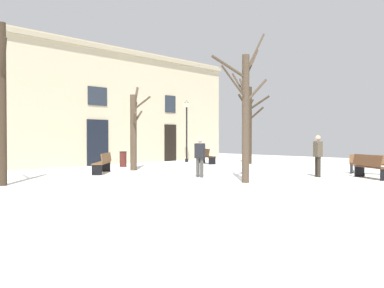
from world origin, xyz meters
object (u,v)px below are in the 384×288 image
at_px(tree_left_of_center, 134,129).
at_px(bench_facing_shops, 103,163).
at_px(tree_right_of_center, 1,99).
at_px(bench_near_lamp, 371,167).
at_px(person_near_bench, 200,155).
at_px(litter_bin, 123,159).
at_px(bench_far_corner, 206,156).
at_px(bench_by_litter_bin, 368,164).
at_px(streetlamp, 187,125).
at_px(person_strolling, 318,154).
at_px(tree_near_facade, 245,109).
at_px(tree_center, 249,123).

height_order(tree_left_of_center, bench_facing_shops, tree_left_of_center).
distance_m(tree_right_of_center, bench_facing_shops, 5.59).
relative_size(bench_facing_shops, bench_near_lamp, 1.02).
relative_size(bench_facing_shops, person_near_bench, 1.04).
bearing_deg(tree_right_of_center, tree_left_of_center, 13.33).
distance_m(litter_bin, bench_far_corner, 5.25).
bearing_deg(bench_by_litter_bin, streetlamp, -13.65).
relative_size(bench_by_litter_bin, person_strolling, 0.94).
distance_m(streetlamp, bench_far_corner, 2.72).
bearing_deg(bench_by_litter_bin, bench_far_corner, -12.57).
bearing_deg(bench_near_lamp, person_strolling, 57.51).
bearing_deg(person_near_bench, tree_near_facade, 161.69).
xyz_separation_m(streetlamp, bench_facing_shops, (-8.15, -2.74, -1.95)).
distance_m(tree_left_of_center, bench_facing_shops, 2.54).
bearing_deg(litter_bin, person_near_bench, -99.85).
bearing_deg(bench_far_corner, tree_center, -115.16).
relative_size(tree_center, tree_near_facade, 0.85).
relative_size(bench_facing_shops, person_strolling, 0.99).
relative_size(bench_near_lamp, person_near_bench, 1.02).
distance_m(bench_facing_shops, bench_by_litter_bin, 11.73).
height_order(bench_near_lamp, bench_by_litter_bin, bench_near_lamp).
relative_size(litter_bin, bench_by_litter_bin, 0.52).
relative_size(tree_right_of_center, tree_near_facade, 1.00).
bearing_deg(bench_facing_shops, bench_by_litter_bin, 87.65).
bearing_deg(bench_facing_shops, person_strolling, 79.91).
xyz_separation_m(tree_near_facade, streetlamp, (6.58, 9.42, -0.20)).
bearing_deg(streetlamp, bench_by_litter_bin, -91.78).
height_order(tree_right_of_center, litter_bin, tree_right_of_center).
bearing_deg(bench_by_litter_bin, tree_near_facade, 59.60).
height_order(bench_facing_shops, person_near_bench, person_near_bench).
bearing_deg(tree_left_of_center, tree_center, -10.50).
height_order(litter_bin, bench_far_corner, bench_far_corner).
xyz_separation_m(tree_near_facade, bench_far_corner, (6.34, 7.55, -2.17)).
bearing_deg(streetlamp, tree_near_facade, -124.94).
relative_size(tree_near_facade, bench_near_lamp, 3.30).
bearing_deg(streetlamp, bench_near_lamp, -100.02).
xyz_separation_m(streetlamp, bench_near_lamp, (-2.16, -12.22, -1.95)).
distance_m(tree_right_of_center, person_near_bench, 7.51).
bearing_deg(bench_by_litter_bin, litter_bin, 11.78).
distance_m(tree_center, bench_near_lamp, 9.32).
distance_m(bench_near_lamp, bench_by_litter_bin, 1.94).
distance_m(bench_far_corner, person_near_bench, 8.09).
xyz_separation_m(tree_left_of_center, litter_bin, (0.91, 2.14, -1.62)).
height_order(streetlamp, bench_far_corner, streetlamp).
distance_m(tree_right_of_center, tree_center, 14.48).
relative_size(litter_bin, person_strolling, 0.49).
relative_size(tree_left_of_center, bench_near_lamp, 2.54).
bearing_deg(tree_right_of_center, litter_bin, 25.85).
relative_size(streetlamp, bench_near_lamp, 2.40).
relative_size(tree_right_of_center, streetlamp, 1.37).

